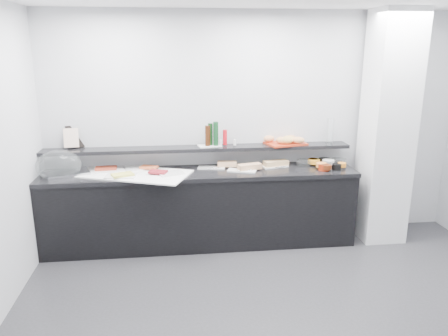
{
  "coord_description": "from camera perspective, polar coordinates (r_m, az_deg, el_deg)",
  "views": [
    {
      "loc": [
        -0.99,
        -3.13,
        2.28
      ],
      "look_at": [
        -0.45,
        1.45,
        1.0
      ],
      "focal_mm": 35.0,
      "sensor_mm": 36.0,
      "label": 1
    }
  ],
  "objects": [
    {
      "name": "platter_meat_a",
      "position": [
        5.18,
        -14.67,
        -0.19
      ],
      "size": [
        0.38,
        0.28,
        0.01
      ],
      "primitive_type": "cube",
      "rotation": [
        0.0,
        0.0,
        0.18
      ],
      "color": "white",
      "rests_on": "linen_runner"
    },
    {
      "name": "counter_top",
      "position": [
        5.04,
        -3.16,
        -0.7
      ],
      "size": [
        3.62,
        0.62,
        0.05
      ],
      "primitive_type": "cube",
      "color": "black",
      "rests_on": "buffet_cabinet"
    },
    {
      "name": "food_meat_a",
      "position": [
        5.18,
        -15.16,
        -0.02
      ],
      "size": [
        0.25,
        0.17,
        0.02
      ],
      "primitive_type": "cube",
      "rotation": [
        0.0,
        0.0,
        0.08
      ],
      "color": "maroon",
      "rests_on": "platter_meat_a"
    },
    {
      "name": "fill_glass_cream",
      "position": [
        5.4,
        13.46,
        0.79
      ],
      "size": [
        0.19,
        0.19,
        0.05
      ],
      "primitive_type": "cylinder",
      "rotation": [
        0.0,
        0.0,
        0.39
      ],
      "color": "silver",
      "rests_on": "bowl_glass_cream"
    },
    {
      "name": "fill_black_jam",
      "position": [
        5.42,
        11.59,
        0.95
      ],
      "size": [
        0.11,
        0.11,
        0.05
      ],
      "primitive_type": "cylinder",
      "rotation": [
        0.0,
        0.0,
        0.14
      ],
      "color": "#591E0C",
      "rests_on": "bowl_black_jam"
    },
    {
      "name": "bread_roll_s",
      "position": [
        5.24,
        8.14,
        3.57
      ],
      "size": [
        0.18,
        0.14,
        0.08
      ],
      "primitive_type": "ellipsoid",
      "rotation": [
        0.0,
        0.0,
        -0.26
      ],
      "color": "#B78C45",
      "rests_on": "bread_tray"
    },
    {
      "name": "bowl_black_fruit",
      "position": [
        5.25,
        14.5,
        0.15
      ],
      "size": [
        0.12,
        0.12,
        0.07
      ],
      "primitive_type": "cylinder",
      "rotation": [
        0.0,
        0.0,
        0.13
      ],
      "color": "black",
      "rests_on": "counter_top"
    },
    {
      "name": "platter_salmon",
      "position": [
        5.19,
        -11.08,
        0.05
      ],
      "size": [
        0.4,
        0.34,
        0.01
      ],
      "primitive_type": "cube",
      "rotation": [
        0.0,
        0.0,
        0.4
      ],
      "color": "white",
      "rests_on": "linen_runner"
    },
    {
      "name": "food_cheese",
      "position": [
        4.87,
        -13.11,
        -0.85
      ],
      "size": [
        0.26,
        0.22,
        0.02
      ],
      "primitive_type": "cube",
      "rotation": [
        0.0,
        0.0,
        0.4
      ],
      "color": "#D8D254",
      "rests_on": "platter_cheese"
    },
    {
      "name": "bread_roll_mide",
      "position": [
        5.33,
        8.43,
        3.76
      ],
      "size": [
        0.17,
        0.13,
        0.08
      ],
      "primitive_type": "ellipsoid",
      "rotation": [
        0.0,
        0.0,
        -0.26
      ],
      "color": "tan",
      "rests_on": "bread_tray"
    },
    {
      "name": "wall_shelf",
      "position": [
        5.14,
        -3.32,
        2.56
      ],
      "size": [
        3.6,
        0.25,
        0.04
      ],
      "primitive_type": "cube",
      "color": "black",
      "rests_on": "back_wall"
    },
    {
      "name": "bowl_glass_fruit",
      "position": [
        5.34,
        10.34,
        0.66
      ],
      "size": [
        0.21,
        0.21,
        0.07
      ],
      "primitive_type": "cylinder",
      "rotation": [
        0.0,
        0.0,
        -0.34
      ],
      "color": "white",
      "rests_on": "counter_top"
    },
    {
      "name": "cloche_base",
      "position": [
        5.17,
        -19.71,
        -0.66
      ],
      "size": [
        0.52,
        0.44,
        0.04
      ],
      "primitive_type": "cube",
      "rotation": [
        0.0,
        0.0,
        0.36
      ],
      "color": "#A9ABB0",
      "rests_on": "counter_top"
    },
    {
      "name": "bowl_glass_cream",
      "position": [
        5.48,
        14.73,
        0.78
      ],
      "size": [
        0.24,
        0.24,
        0.07
      ],
      "primitive_type": "cylinder",
      "rotation": [
        0.0,
        0.0,
        -0.35
      ],
      "color": "white",
      "rests_on": "counter_top"
    },
    {
      "name": "bottle_green_a",
      "position": [
        5.15,
        -1.79,
        4.43
      ],
      "size": [
        0.06,
        0.06,
        0.26
      ],
      "primitive_type": "cylinder",
      "rotation": [
        0.0,
        0.0,
        -0.08
      ],
      "color": "black",
      "rests_on": "condiment_tray"
    },
    {
      "name": "platter_cheese",
      "position": [
        4.91,
        -13.32,
        -0.98
      ],
      "size": [
        0.34,
        0.25,
        0.01
      ],
      "primitive_type": "cube",
      "rotation": [
        0.0,
        0.0,
        -0.12
      ],
      "color": "white",
      "rests_on": "linen_runner"
    },
    {
      "name": "bottle_green_b",
      "position": [
        5.12,
        -1.08,
        4.5
      ],
      "size": [
        0.06,
        0.06,
        0.28
      ],
      "primitive_type": "cylinder",
      "rotation": [
        0.0,
        0.0,
        -0.06
      ],
      "color": "#0F3A1B",
      "rests_on": "condiment_tray"
    },
    {
      "name": "bottle_hot",
      "position": [
        5.16,
        0.13,
        4.03
      ],
      "size": [
        0.06,
        0.06,
        0.18
      ],
      "primitive_type": "cylinder",
      "rotation": [
        0.0,
        0.0,
        0.15
      ],
      "color": "red",
      "rests_on": "condiment_tray"
    },
    {
      "name": "sandwich_plate_right",
      "position": [
        5.24,
        6.64,
        0.22
      ],
      "size": [
        0.33,
        0.2,
        0.01
      ],
      "primitive_type": "cube",
      "rotation": [
        0.0,
        0.0,
        0.23
      ],
      "color": "white",
      "rests_on": "counter_top"
    },
    {
      "name": "tongs_right",
      "position": [
        5.18,
        7.21,
        0.15
      ],
      "size": [
        0.15,
        0.07,
        0.01
      ],
      "primitive_type": "cylinder",
      "rotation": [
        0.0,
        1.57,
        0.41
      ],
      "color": "silver",
      "rests_on": "sandwich_plate_right"
    },
    {
      "name": "shaker_pepper",
      "position": [
        5.15,
        1.42,
        3.37
      ],
      "size": [
        0.05,
        0.05,
        0.07
      ],
      "primitive_type": "cylinder",
      "rotation": [
        0.0,
        0.0,
        -0.43
      ],
      "color": "white",
      "rests_on": "condiment_tray"
    },
    {
      "name": "linen_runner",
      "position": [
        5.01,
        -11.89,
        -0.72
      ],
      "size": [
        1.39,
        1.02,
        0.01
      ],
      "primitive_type": "cube",
      "rotation": [
        0.0,
        0.0,
        -0.38
      ],
      "color": "white",
      "rests_on": "counter_top"
    },
    {
      "name": "food_meat_b",
      "position": [
        4.91,
        -8.62,
        -0.5
      ],
      "size": [
        0.22,
        0.18,
        0.02
      ],
      "primitive_type": "cube",
      "rotation": [
        0.0,
        0.0,
        -0.34
      ],
      "color": "maroon",
      "rests_on": "platter_meat_b"
    },
    {
      "name": "sandwich_food_mid",
      "position": [
        5.06,
        3.37,
        0.19
      ],
      "size": [
        0.29,
        0.17,
        0.06
      ],
      "primitive_type": "cube",
      "rotation": [
        0.0,
        0.0,
        0.24
      ],
      "color": "tan",
      "rests_on": "sandwich_plate_mid"
    },
    {
      "name": "ground",
      "position": [
        4.0,
        9.41,
        -19.5
      ],
      "size": [
        5.0,
        5.0,
        0.0
      ],
      "primitive_type": "plane",
      "color": "#2D2D30",
      "rests_on": "ground"
    },
    {
      "name": "sandwich_food_left",
      "position": [
        5.17,
        0.41,
        0.55
      ],
      "size": [
        0.23,
        0.11,
        0.06
      ],
      "primitive_type": "cube",
      "rotation": [
        0.0,
        0.0,
        -0.11
      ],
      "color": "#E3A777",
      "rests_on": "sandwich_plate_left"
    },
    {
      "name": "sandwich_food_right",
      "position": [
        5.24,
        6.78,
        0.65
      ],
      "size": [
        0.31,
        0.18,
        0.06
      ],
      "primitive_type": "cube",
      "rotation": [
        0.0,
        0.0,
        0.24
      ],
      "color": "tan",
      "rests_on": "sandwich_plate_right"
    },
    {
      "name": "sandwich_plate_mid",
      "position": [
        5.03,
        2.35,
        -0.35
      ],
      "size": [
        0.35,
        0.24,
        0.01
      ],
      "primitive_type": "cube",
      "rotation": [
        0.0,
        0.0,
        -0.34
      ],
      "color": "white",
      "rests_on": "counter_top"
    },
    {
      "name": "tongs_left",
      "position": [
        5.1,
        -1.29,
        0.01
      ],
      "size": [
        0.16,
        0.05,
        0.01
      ],
      "primitive_type": "cylinder",
      "rotation": [
        0.0,
        1.57,
        0.26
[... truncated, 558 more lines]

